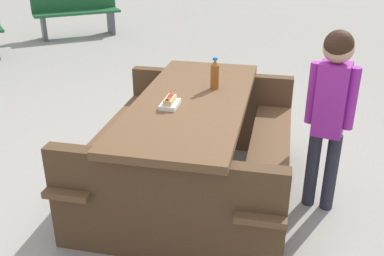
{
  "coord_description": "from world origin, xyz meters",
  "views": [
    {
      "loc": [
        2.44,
        1.54,
        1.86
      ],
      "look_at": [
        0.0,
        0.0,
        0.52
      ],
      "focal_mm": 41.37,
      "sensor_mm": 36.0,
      "label": 1
    }
  ],
  "objects_px": {
    "hotdog_tray": "(170,102)",
    "child_in_coat": "(331,100)",
    "soda_bottle": "(215,74)",
    "park_bench_far": "(76,11)",
    "picnic_table": "(192,138)"
  },
  "relations": [
    {
      "from": "picnic_table",
      "to": "child_in_coat",
      "type": "relative_size",
      "value": 1.7
    },
    {
      "from": "picnic_table",
      "to": "child_in_coat",
      "type": "bearing_deg",
      "value": 109.64
    },
    {
      "from": "picnic_table",
      "to": "child_in_coat",
      "type": "distance_m",
      "value": 1.0
    },
    {
      "from": "soda_bottle",
      "to": "park_bench_far",
      "type": "distance_m",
      "value": 5.46
    },
    {
      "from": "park_bench_far",
      "to": "hotdog_tray",
      "type": "bearing_deg",
      "value": 52.14
    },
    {
      "from": "hotdog_tray",
      "to": "child_in_coat",
      "type": "bearing_deg",
      "value": 119.0
    },
    {
      "from": "soda_bottle",
      "to": "child_in_coat",
      "type": "relative_size",
      "value": 0.18
    },
    {
      "from": "soda_bottle",
      "to": "child_in_coat",
      "type": "xyz_separation_m",
      "value": [
        -0.04,
        0.85,
        -0.04
      ]
    },
    {
      "from": "soda_bottle",
      "to": "hotdog_tray",
      "type": "distance_m",
      "value": 0.48
    },
    {
      "from": "park_bench_far",
      "to": "picnic_table",
      "type": "bearing_deg",
      "value": 54.07
    },
    {
      "from": "soda_bottle",
      "to": "hotdog_tray",
      "type": "xyz_separation_m",
      "value": [
        0.47,
        -0.08,
        -0.08
      ]
    },
    {
      "from": "picnic_table",
      "to": "soda_bottle",
      "type": "relative_size",
      "value": 9.22
    },
    {
      "from": "soda_bottle",
      "to": "child_in_coat",
      "type": "bearing_deg",
      "value": 92.81
    },
    {
      "from": "soda_bottle",
      "to": "picnic_table",
      "type": "bearing_deg",
      "value": -5.71
    },
    {
      "from": "soda_bottle",
      "to": "hotdog_tray",
      "type": "bearing_deg",
      "value": -9.09
    }
  ]
}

